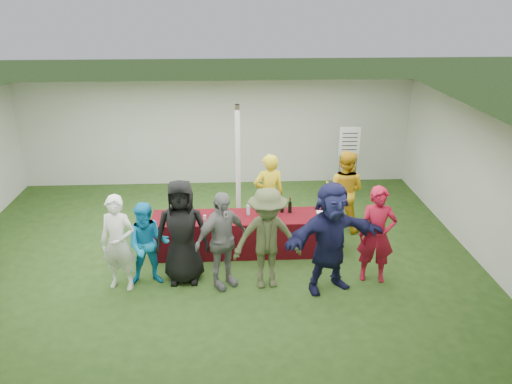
{
  "coord_description": "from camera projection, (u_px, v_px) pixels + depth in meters",
  "views": [
    {
      "loc": [
        0.36,
        -8.5,
        4.78
      ],
      "look_at": [
        0.82,
        0.19,
        1.25
      ],
      "focal_mm": 35.0,
      "sensor_mm": 36.0,
      "label": 1
    }
  ],
  "objects": [
    {
      "name": "staff_pourer",
      "position": [
        269.0,
        195.0,
        10.23
      ],
      "size": [
        0.7,
        0.52,
        1.76
      ],
      "primitive_type": "imported",
      "rotation": [
        0.0,
        0.0,
        3.31
      ],
      "color": "yellow",
      "rests_on": "ground"
    },
    {
      "name": "customer_3",
      "position": [
        222.0,
        240.0,
        8.39
      ],
      "size": [
        1.08,
        0.93,
        1.74
      ],
      "primitive_type": "imported",
      "rotation": [
        0.0,
        0.0,
        0.6
      ],
      "color": "gray",
      "rests_on": "ground"
    },
    {
      "name": "wine_glasses",
      "position": [
        198.0,
        218.0,
        9.23
      ],
      "size": [
        1.09,
        0.08,
        0.16
      ],
      "color": "silver",
      "rests_on": "serving_table"
    },
    {
      "name": "serving_table",
      "position": [
        246.0,
        234.0,
        9.71
      ],
      "size": [
        3.6,
        0.8,
        0.75
      ],
      "primitive_type": "cube",
      "color": "#5B0D11",
      "rests_on": "ground"
    },
    {
      "name": "customer_0",
      "position": [
        118.0,
        243.0,
        8.35
      ],
      "size": [
        0.69,
        0.53,
        1.7
      ],
      "primitive_type": "imported",
      "rotation": [
        0.0,
        0.0,
        -0.22
      ],
      "color": "white",
      "rests_on": "ground"
    },
    {
      "name": "customer_2",
      "position": [
        182.0,
        232.0,
        8.53
      ],
      "size": [
        0.93,
        0.61,
        1.88
      ],
      "primitive_type": "imported",
      "rotation": [
        0.0,
        0.0,
        0.01
      ],
      "color": "black",
      "rests_on": "ground"
    },
    {
      "name": "customer_4",
      "position": [
        267.0,
        239.0,
        8.37
      ],
      "size": [
        1.23,
        0.78,
        1.81
      ],
      "primitive_type": "imported",
      "rotation": [
        0.0,
        0.0,
        0.1
      ],
      "color": "#48502E",
      "rests_on": "ground"
    },
    {
      "name": "wine_list_sign",
      "position": [
        349.0,
        147.0,
        11.88
      ],
      "size": [
        0.5,
        0.03,
        1.8
      ],
      "color": "slate",
      "rests_on": "ground"
    },
    {
      "name": "water_bottle",
      "position": [
        248.0,
        210.0,
        9.61
      ],
      "size": [
        0.07,
        0.07,
        0.23
      ],
      "color": "silver",
      "rests_on": "serving_table"
    },
    {
      "name": "bar_towel",
      "position": [
        323.0,
        213.0,
        9.69
      ],
      "size": [
        0.25,
        0.18,
        0.03
      ],
      "primitive_type": "cube",
      "color": "white",
      "rests_on": "serving_table"
    },
    {
      "name": "customer_5",
      "position": [
        330.0,
        238.0,
        8.27
      ],
      "size": [
        1.89,
        1.12,
        1.94
      ],
      "primitive_type": "imported",
      "rotation": [
        0.0,
        0.0,
        0.32
      ],
      "color": "#191A44",
      "rests_on": "ground"
    },
    {
      "name": "staff_back",
      "position": [
        344.0,
        191.0,
        10.47
      ],
      "size": [
        1.07,
        1.0,
        1.75
      ],
      "primitive_type": "imported",
      "rotation": [
        0.0,
        0.0,
        2.62
      ],
      "color": "gold",
      "rests_on": "ground"
    },
    {
      "name": "customer_6",
      "position": [
        377.0,
        235.0,
        8.57
      ],
      "size": [
        0.71,
        0.53,
        1.75
      ],
      "primitive_type": "imported",
      "rotation": [
        0.0,
        0.0,
        -0.19
      ],
      "color": "#A41029",
      "rests_on": "ground"
    },
    {
      "name": "customer_1",
      "position": [
        148.0,
        245.0,
        8.49
      ],
      "size": [
        0.78,
        0.64,
        1.51
      ],
      "primitive_type": "imported",
      "rotation": [
        0.0,
        0.0,
        0.09
      ],
      "color": "#138FD0",
      "rests_on": "ground"
    },
    {
      "name": "tent",
      "position": [
        238.0,
        169.0,
        10.27
      ],
      "size": [
        10.0,
        10.0,
        10.0
      ],
      "color": "white",
      "rests_on": "ground"
    },
    {
      "name": "ground",
      "position": [
        214.0,
        256.0,
        9.65
      ],
      "size": [
        60.0,
        60.0,
        0.0
      ],
      "primitive_type": "plane",
      "color": "#284719",
      "rests_on": "ground"
    },
    {
      "name": "wine_bottles",
      "position": [
        274.0,
        207.0,
        9.68
      ],
      "size": [
        0.66,
        0.12,
        0.32
      ],
      "color": "black",
      "rests_on": "serving_table"
    },
    {
      "name": "dump_bucket",
      "position": [
        335.0,
        215.0,
        9.42
      ],
      "size": [
        0.24,
        0.24,
        0.18
      ],
      "primitive_type": "cylinder",
      "color": "slate",
      "rests_on": "serving_table"
    }
  ]
}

